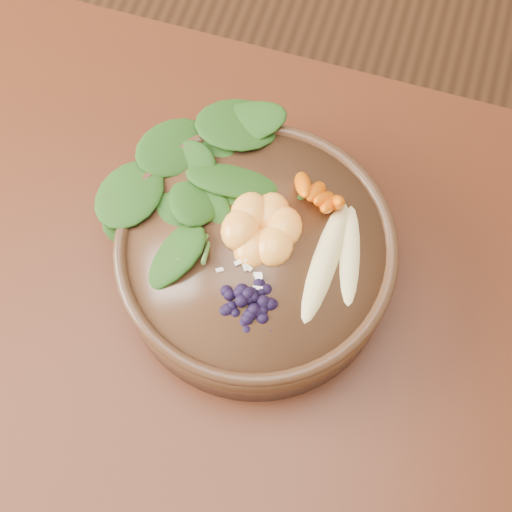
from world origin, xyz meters
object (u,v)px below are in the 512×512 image
Objects in this scene: stoneware_bowl at (256,259)px; dining_table at (9,307)px; carrot_cluster at (324,169)px; kale_heap at (226,175)px; banana_halves at (339,252)px; blueberry_pile at (245,293)px; mandarin_cluster at (262,223)px.

dining_table is at bearing -160.33° from stoneware_bowl.
carrot_cluster is (0.05, 0.09, 0.09)m from stoneware_bowl.
banana_halves is (0.15, -0.05, -0.01)m from kale_heap.
blueberry_pile reaches higher than dining_table.
mandarin_cluster is at bearing 22.80° from dining_table.
mandarin_cluster is 0.09m from blueberry_pile.
stoneware_bowl is at bearing -123.69° from carrot_cluster.
blueberry_pile is at bearing -109.55° from carrot_cluster.
mandarin_cluster is (-0.09, 0.01, 0.00)m from banana_halves.
mandarin_cluster is (-0.05, -0.07, -0.03)m from carrot_cluster.
blueberry_pile is (0.01, -0.09, 0.00)m from mandarin_cluster.
stoneware_bowl is 0.11m from banana_halves.
stoneware_bowl is at bearing -48.63° from kale_heap.
kale_heap is 1.15× the size of banana_halves.
mandarin_cluster is at bearing 95.24° from blueberry_pile.
stoneware_bowl is at bearing -177.26° from banana_halves.
blueberry_pile reaches higher than stoneware_bowl.
blueberry_pile is (0.06, -0.13, -0.00)m from kale_heap.
banana_halves is at bearing -19.05° from kale_heap.
dining_table is 10.66× the size of blueberry_pile.
carrot_cluster reaches higher than mandarin_cluster.
dining_table is 7.52× the size of kale_heap.
stoneware_bowl is at bearing 19.67° from dining_table.
kale_heap is at bearing 131.37° from stoneware_bowl.
mandarin_cluster is (0.00, 0.02, 0.06)m from stoneware_bowl.
blueberry_pile is (-0.08, -0.08, 0.01)m from banana_halves.
stoneware_bowl is 1.75× the size of banana_halves.
banana_halves is (0.09, 0.01, 0.06)m from stoneware_bowl.
carrot_cluster is (0.11, 0.03, 0.02)m from kale_heap.
kale_heap is at bearing 142.72° from mandarin_cluster.
dining_table is at bearing -171.83° from blueberry_pile.
dining_table is 0.48m from carrot_cluster.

